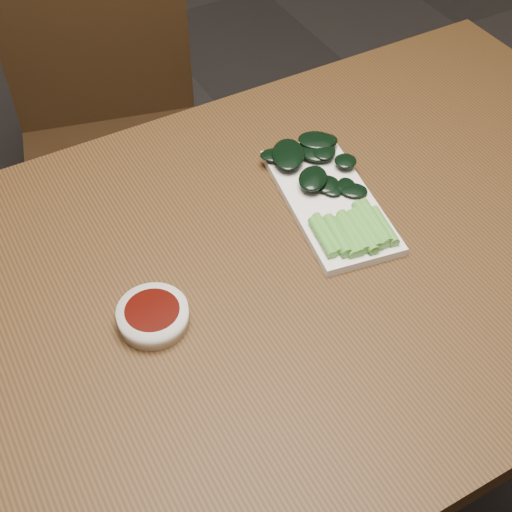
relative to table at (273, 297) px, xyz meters
name	(u,v)px	position (x,y,z in m)	size (l,w,h in m)	color
ground	(268,490)	(0.00, 0.00, -0.68)	(6.00, 6.00, 0.00)	#2A2828
table	(273,297)	(0.00, 0.00, 0.00)	(1.40, 0.80, 0.75)	#3F2812
chair_far	(113,133)	(0.00, 0.74, -0.19)	(0.51, 0.51, 0.89)	black
sauce_bowl	(153,316)	(-0.19, -0.01, 0.09)	(0.09, 0.09, 0.03)	silver
serving_plate	(329,200)	(0.14, 0.07, 0.08)	(0.17, 0.30, 0.01)	silver
gai_lan	(332,190)	(0.14, 0.07, 0.10)	(0.16, 0.29, 0.02)	#509B35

